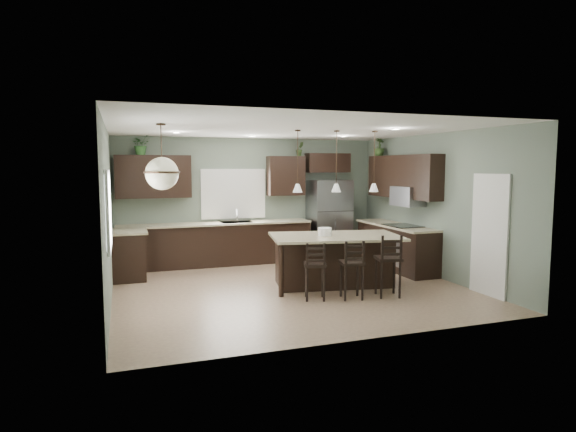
# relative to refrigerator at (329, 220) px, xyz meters

# --- Properties ---
(ground) EXTENTS (6.00, 6.00, 0.00)m
(ground) POSITION_rel_refrigerator_xyz_m (-1.79, -2.34, -0.93)
(ground) COLOR #9E8466
(ground) RESTS_ON ground
(pantry_door) EXTENTS (0.04, 0.82, 2.04)m
(pantry_door) POSITION_rel_refrigerator_xyz_m (1.18, -3.89, 0.09)
(pantry_door) COLOR white
(pantry_door) RESTS_ON ground
(window_back) EXTENTS (1.35, 0.02, 1.00)m
(window_back) POSITION_rel_refrigerator_xyz_m (-2.19, 0.39, 0.62)
(window_back) COLOR white
(window_back) RESTS_ON room_shell
(window_left) EXTENTS (0.02, 1.10, 1.00)m
(window_left) POSITION_rel_refrigerator_xyz_m (-4.78, -3.14, 0.62)
(window_left) COLOR white
(window_left) RESTS_ON room_shell
(left_return_cabs) EXTENTS (0.60, 0.90, 0.90)m
(left_return_cabs) POSITION_rel_refrigerator_xyz_m (-4.49, -0.64, -0.48)
(left_return_cabs) COLOR black
(left_return_cabs) RESTS_ON ground
(left_return_countertop) EXTENTS (0.66, 0.96, 0.04)m
(left_return_countertop) POSITION_rel_refrigerator_xyz_m (-4.47, -0.64, -0.01)
(left_return_countertop) COLOR beige
(left_return_countertop) RESTS_ON left_return_cabs
(back_lower_cabs) EXTENTS (4.20, 0.60, 0.90)m
(back_lower_cabs) POSITION_rel_refrigerator_xyz_m (-2.64, 0.11, -0.48)
(back_lower_cabs) COLOR black
(back_lower_cabs) RESTS_ON ground
(back_countertop) EXTENTS (4.20, 0.66, 0.04)m
(back_countertop) POSITION_rel_refrigerator_xyz_m (-2.64, 0.09, -0.01)
(back_countertop) COLOR beige
(back_countertop) RESTS_ON back_lower_cabs
(sink_inset) EXTENTS (0.70, 0.45, 0.01)m
(sink_inset) POSITION_rel_refrigerator_xyz_m (-2.19, 0.09, 0.01)
(sink_inset) COLOR gray
(sink_inset) RESTS_ON back_countertop
(faucet) EXTENTS (0.02, 0.02, 0.28)m
(faucet) POSITION_rel_refrigerator_xyz_m (-2.19, 0.06, 0.16)
(faucet) COLOR silver
(faucet) RESTS_ON back_countertop
(back_upper_left) EXTENTS (1.55, 0.34, 0.90)m
(back_upper_left) POSITION_rel_refrigerator_xyz_m (-3.94, 0.24, 1.02)
(back_upper_left) COLOR black
(back_upper_left) RESTS_ON room_shell
(back_upper_right) EXTENTS (0.85, 0.34, 0.90)m
(back_upper_right) POSITION_rel_refrigerator_xyz_m (-0.99, 0.24, 1.02)
(back_upper_right) COLOR black
(back_upper_right) RESTS_ON room_shell
(fridge_header) EXTENTS (1.05, 0.34, 0.45)m
(fridge_header) POSITION_rel_refrigerator_xyz_m (0.06, 0.24, 1.32)
(fridge_header) COLOR black
(fridge_header) RESTS_ON room_shell
(right_lower_cabs) EXTENTS (0.60, 2.35, 0.90)m
(right_lower_cabs) POSITION_rel_refrigerator_xyz_m (0.91, -1.47, -0.48)
(right_lower_cabs) COLOR black
(right_lower_cabs) RESTS_ON ground
(right_countertop) EXTENTS (0.66, 2.35, 0.04)m
(right_countertop) POSITION_rel_refrigerator_xyz_m (0.89, -1.47, -0.01)
(right_countertop) COLOR beige
(right_countertop) RESTS_ON right_lower_cabs
(cooktop) EXTENTS (0.58, 0.75, 0.02)m
(cooktop) POSITION_rel_refrigerator_xyz_m (0.89, -1.74, 0.02)
(cooktop) COLOR black
(cooktop) RESTS_ON right_countertop
(wall_oven_front) EXTENTS (0.01, 0.72, 0.60)m
(wall_oven_front) POSITION_rel_refrigerator_xyz_m (0.60, -1.74, -0.48)
(wall_oven_front) COLOR gray
(wall_oven_front) RESTS_ON right_lower_cabs
(right_upper_cabs) EXTENTS (0.34, 2.35, 0.90)m
(right_upper_cabs) POSITION_rel_refrigerator_xyz_m (1.04, -1.47, 1.02)
(right_upper_cabs) COLOR black
(right_upper_cabs) RESTS_ON room_shell
(microwave) EXTENTS (0.40, 0.75, 0.40)m
(microwave) POSITION_rel_refrigerator_xyz_m (0.99, -1.74, 0.62)
(microwave) COLOR gray
(microwave) RESTS_ON right_upper_cabs
(refrigerator) EXTENTS (0.90, 0.74, 1.85)m
(refrigerator) POSITION_rel_refrigerator_xyz_m (0.00, 0.00, 0.00)
(refrigerator) COLOR gray
(refrigerator) RESTS_ON ground
(kitchen_island) EXTENTS (2.49, 1.69, 0.92)m
(kitchen_island) POSITION_rel_refrigerator_xyz_m (-0.96, -2.46, -0.46)
(kitchen_island) COLOR black
(kitchen_island) RESTS_ON ground
(serving_dish) EXTENTS (0.24, 0.24, 0.14)m
(serving_dish) POSITION_rel_refrigerator_xyz_m (-1.16, -2.43, 0.07)
(serving_dish) COLOR white
(serving_dish) RESTS_ON kitchen_island
(bar_stool_left) EXTENTS (0.45, 0.45, 0.95)m
(bar_stool_left) POSITION_rel_refrigerator_xyz_m (-1.66, -3.20, -0.45)
(bar_stool_left) COLOR black
(bar_stool_left) RESTS_ON ground
(bar_stool_center) EXTENTS (0.43, 0.43, 0.98)m
(bar_stool_center) POSITION_rel_refrigerator_xyz_m (-1.08, -3.35, -0.43)
(bar_stool_center) COLOR black
(bar_stool_center) RESTS_ON ground
(bar_stool_right) EXTENTS (0.47, 0.47, 1.05)m
(bar_stool_right) POSITION_rel_refrigerator_xyz_m (-0.44, -3.41, -0.40)
(bar_stool_right) COLOR black
(bar_stool_right) RESTS_ON ground
(pendant_left) EXTENTS (0.17, 0.17, 1.10)m
(pendant_left) POSITION_rel_refrigerator_xyz_m (-1.65, -2.34, 1.32)
(pendant_left) COLOR silver
(pendant_left) RESTS_ON room_shell
(pendant_center) EXTENTS (0.17, 0.17, 1.10)m
(pendant_center) POSITION_rel_refrigerator_xyz_m (-0.96, -2.46, 1.32)
(pendant_center) COLOR silver
(pendant_center) RESTS_ON room_shell
(pendant_right) EXTENTS (0.17, 0.17, 1.10)m
(pendant_right) POSITION_rel_refrigerator_xyz_m (-0.27, -2.59, 1.32)
(pendant_right) COLOR white
(pendant_right) RESTS_ON room_shell
(chandelier) EXTENTS (0.54, 0.54, 1.00)m
(chandelier) POSITION_rel_refrigerator_xyz_m (-4.00, -2.79, 1.38)
(chandelier) COLOR #F2EEC6
(chandelier) RESTS_ON room_shell
(plant_back_left) EXTENTS (0.49, 0.47, 0.44)m
(plant_back_left) POSITION_rel_refrigerator_xyz_m (-4.17, 0.21, 1.69)
(plant_back_left) COLOR #275224
(plant_back_left) RESTS_ON back_upper_left
(plant_back_right) EXTENTS (0.20, 0.17, 0.33)m
(plant_back_right) POSITION_rel_refrigerator_xyz_m (-0.66, 0.21, 1.64)
(plant_back_right) COLOR #314A20
(plant_back_right) RESTS_ON back_upper_right
(plant_right_wall) EXTENTS (0.30, 0.30, 0.43)m
(plant_right_wall) POSITION_rel_refrigerator_xyz_m (1.01, -0.51, 1.69)
(plant_right_wall) COLOR #324D22
(plant_right_wall) RESTS_ON right_upper_cabs
(room_shell) EXTENTS (6.00, 6.00, 6.00)m
(room_shell) POSITION_rel_refrigerator_xyz_m (-1.79, -2.34, 0.77)
(room_shell) COLOR slate
(room_shell) RESTS_ON ground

